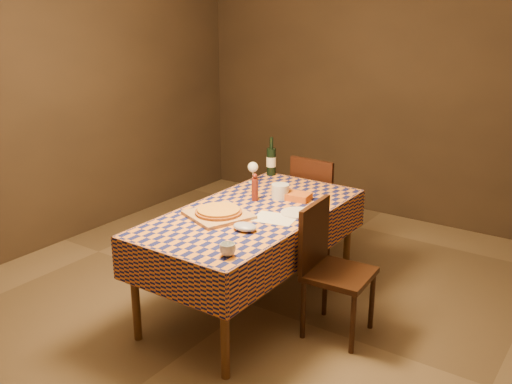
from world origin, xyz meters
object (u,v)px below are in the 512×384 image
at_px(pizza, 219,211).
at_px(chair_far, 317,201).
at_px(white_plate, 297,213).
at_px(dining_table, 252,221).
at_px(wine_bottle, 271,161).
at_px(bowl, 294,195).
at_px(chair_right, 329,262).
at_px(cutting_board, 219,215).

distance_m(pizza, chair_far, 1.37).
xyz_separation_m(white_plate, chair_far, (-0.36, 0.98, -0.25)).
relative_size(dining_table, wine_bottle, 5.47).
bearing_deg(bowl, pizza, -109.20).
bearing_deg(chair_right, chair_far, 122.20).
height_order(dining_table, pizza, pizza).
bearing_deg(wine_bottle, pizza, -76.07).
bearing_deg(bowl, white_plate, -55.02).
bearing_deg(white_plate, cutting_board, -139.51).
height_order(pizza, bowl, pizza).
relative_size(cutting_board, bowl, 2.47).
bearing_deg(bowl, dining_table, -103.62).
bearing_deg(chair_far, cutting_board, -92.76).
relative_size(chair_far, chair_right, 1.00).
relative_size(white_plate, chair_far, 0.25).
xyz_separation_m(dining_table, bowl, (0.10, 0.42, 0.10)).
xyz_separation_m(cutting_board, pizza, (-0.00, -0.00, 0.03)).
distance_m(bowl, chair_right, 0.72).
relative_size(wine_bottle, chair_right, 0.36).
height_order(dining_table, chair_far, chair_far).
distance_m(pizza, white_plate, 0.56).
xyz_separation_m(pizza, chair_right, (0.75, 0.25, -0.29)).
bearing_deg(cutting_board, pizza, -135.00).
relative_size(pizza, white_plate, 1.86).
height_order(dining_table, wine_bottle, wine_bottle).
bearing_deg(cutting_board, white_plate, 40.49).
bearing_deg(chair_right, cutting_board, -161.78).
height_order(cutting_board, bowl, bowl).
relative_size(dining_table, cutting_board, 4.67).
height_order(pizza, chair_right, chair_right).
xyz_separation_m(cutting_board, wine_bottle, (-0.27, 1.09, 0.11)).
bearing_deg(chair_right, bowl, 142.49).
distance_m(wine_bottle, chair_far, 0.56).
bearing_deg(bowl, wine_bottle, 138.53).
distance_m(pizza, wine_bottle, 1.13).
height_order(cutting_board, chair_right, chair_right).
distance_m(cutting_board, chair_right, 0.83).
distance_m(dining_table, cutting_board, 0.28).
relative_size(dining_table, chair_far, 1.98).
xyz_separation_m(chair_far, chair_right, (0.69, -1.09, 0.00)).
distance_m(white_plate, chair_right, 0.43).
height_order(dining_table, white_plate, white_plate).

